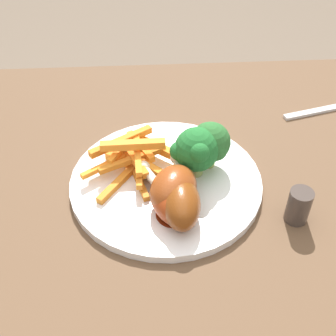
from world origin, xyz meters
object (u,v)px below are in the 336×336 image
object	(u,v)px
dining_table	(166,235)
broccoli_floret_middle	(197,150)
chicken_drumstick_far	(172,201)
dinner_plate	(168,182)
chicken_drumstick_near	(175,187)
broccoli_floret_front	(210,144)
chicken_drumstick_extra	(181,201)
carrot_fries_pile	(134,157)
pepper_shaker	(299,206)
fork	(334,108)

from	to	relation	value
dining_table	broccoli_floret_middle	world-z (taller)	broccoli_floret_middle
chicken_drumstick_far	broccoli_floret_middle	bearing A→B (deg)	-118.64
dinner_plate	chicken_drumstick_near	bearing A→B (deg)	98.28
chicken_drumstick_far	dinner_plate	bearing A→B (deg)	-89.32
broccoli_floret_front	chicken_drumstick_extra	xyz separation A→B (m)	(0.05, 0.09, -0.02)
carrot_fries_pile	broccoli_floret_front	bearing A→B (deg)	179.02
dining_table	carrot_fries_pile	xyz separation A→B (m)	(0.04, -0.02, 0.15)
dinner_plate	broccoli_floret_front	distance (m)	0.08
broccoli_floret_front	chicken_drumstick_far	xyz separation A→B (m)	(0.06, 0.09, -0.02)
pepper_shaker	dining_table	bearing A→B (deg)	-26.62
chicken_drumstick_far	fork	distance (m)	0.38
chicken_drumstick_near	dinner_plate	bearing A→B (deg)	-81.72
dinner_plate	pepper_shaker	xyz separation A→B (m)	(-0.16, 0.07, 0.02)
dinner_plate	chicken_drumstick_far	xyz separation A→B (m)	(-0.00, 0.06, 0.03)
broccoli_floret_middle	carrot_fries_pile	xyz separation A→B (m)	(0.09, -0.02, -0.02)
carrot_fries_pile	chicken_drumstick_near	xyz separation A→B (m)	(-0.05, 0.07, 0.01)
broccoli_floret_front	chicken_drumstick_far	size ratio (longest dim) A/B	0.55
chicken_drumstick_far	pepper_shaker	xyz separation A→B (m)	(-0.16, 0.01, -0.01)
dining_table	carrot_fries_pile	bearing A→B (deg)	-20.17
pepper_shaker	chicken_drumstick_near	bearing A→B (deg)	-11.17
broccoli_floret_middle	pepper_shaker	bearing A→B (deg)	145.84
chicken_drumstick_extra	chicken_drumstick_near	bearing A→B (deg)	-75.45
broccoli_floret_middle	chicken_drumstick_far	bearing A→B (deg)	61.36
dining_table	broccoli_floret_front	size ratio (longest dim) A/B	14.58
pepper_shaker	broccoli_floret_middle	bearing A→B (deg)	-34.16
broccoli_floret_front	chicken_drumstick_far	distance (m)	0.11
dining_table	fork	xyz separation A→B (m)	(-0.30, -0.16, 0.12)
chicken_drumstick_near	chicken_drumstick_extra	xyz separation A→B (m)	(-0.01, 0.02, -0.00)
broccoli_floret_middle	pepper_shaker	distance (m)	0.15
dinner_plate	chicken_drumstick_near	size ratio (longest dim) A/B	1.98
broccoli_floret_middle	chicken_drumstick_extra	size ratio (longest dim) A/B	0.53
chicken_drumstick_extra	chicken_drumstick_far	bearing A→B (deg)	-13.14
fork	pepper_shaker	distance (m)	0.28
broccoli_floret_front	chicken_drumstick_far	bearing A→B (deg)	55.73
dining_table	pepper_shaker	world-z (taller)	pepper_shaker
broccoli_floret_front	carrot_fries_pile	bearing A→B (deg)	-0.98
chicken_drumstick_extra	broccoli_floret_middle	bearing A→B (deg)	-110.54
dinner_plate	broccoli_floret_middle	bearing A→B (deg)	-166.47
carrot_fries_pile	pepper_shaker	size ratio (longest dim) A/B	2.92
fork	dining_table	bearing A→B (deg)	13.50
broccoli_floret_middle	carrot_fries_pile	distance (m)	0.09
dinner_plate	chicken_drumstick_extra	bearing A→B (deg)	100.54
carrot_fries_pile	dining_table	bearing A→B (deg)	159.83
dinner_plate	pepper_shaker	distance (m)	0.18
dinner_plate	chicken_drumstick_extra	distance (m)	0.07
dinner_plate	fork	world-z (taller)	dinner_plate
carrot_fries_pile	chicken_drumstick_near	world-z (taller)	chicken_drumstick_near
broccoli_floret_middle	chicken_drumstick_extra	world-z (taller)	broccoli_floret_middle
dinner_plate	fork	distance (m)	0.34
chicken_drumstick_extra	broccoli_floret_front	bearing A→B (deg)	-118.06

